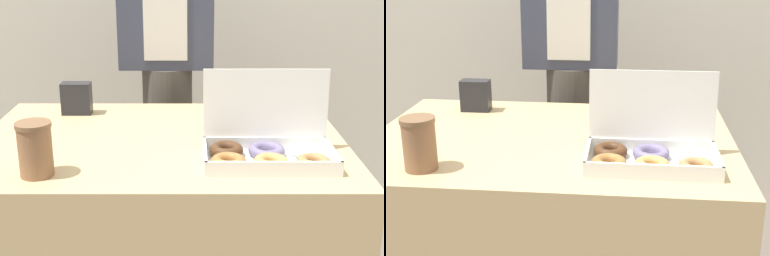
% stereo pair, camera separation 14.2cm
% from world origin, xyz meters
% --- Properties ---
extents(table, '(1.09, 0.78, 0.71)m').
position_xyz_m(table, '(0.00, 0.00, 0.36)').
color(table, tan).
rests_on(table, ground_plane).
extents(donut_box, '(0.35, 0.22, 0.23)m').
position_xyz_m(donut_box, '(0.29, -0.18, 0.75)').
color(donut_box, white).
rests_on(donut_box, table).
extents(coffee_cup, '(0.09, 0.09, 0.14)m').
position_xyz_m(coffee_cup, '(-0.29, -0.28, 0.78)').
color(coffee_cup, '#8C6042').
rests_on(coffee_cup, table).
extents(napkin_holder, '(0.10, 0.06, 0.11)m').
position_xyz_m(napkin_holder, '(-0.30, 0.26, 0.77)').
color(napkin_holder, '#232328').
rests_on(napkin_holder, table).
extents(person_customer, '(0.37, 0.24, 1.58)m').
position_xyz_m(person_customer, '(-0.01, 0.64, 0.90)').
color(person_customer, '#4C4742').
rests_on(person_customer, ground_plane).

